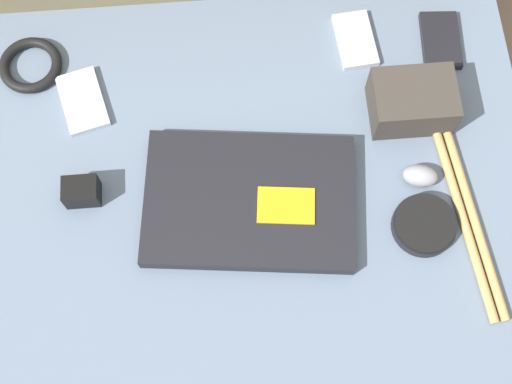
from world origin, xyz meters
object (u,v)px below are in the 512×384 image
object	(u,v)px
laptop	(249,201)
speaker_puck	(424,225)
computer_mouse	(420,176)
camera_pouch	(412,102)
phone_silver	(440,40)
charger_brick	(81,192)
phone_small	(355,40)
phone_black	(83,101)

from	to	relation	value
laptop	speaker_puck	distance (m)	0.28
laptop	computer_mouse	distance (m)	0.28
camera_pouch	phone_silver	bearing A→B (deg)	59.56
computer_mouse	charger_brick	size ratio (longest dim) A/B	1.15
phone_small	phone_black	bearing A→B (deg)	-175.31
speaker_puck	charger_brick	xyz separation A→B (m)	(-0.54, 0.09, 0.01)
computer_mouse	phone_small	xyz separation A→B (m)	(-0.07, 0.26, -0.01)
computer_mouse	speaker_puck	distance (m)	0.08
computer_mouse	camera_pouch	xyz separation A→B (m)	(0.00, 0.12, 0.02)
camera_pouch	speaker_puck	bearing A→B (deg)	-92.18
computer_mouse	phone_small	world-z (taller)	computer_mouse
phone_small	phone_silver	bearing A→B (deg)	-9.96
phone_silver	phone_small	distance (m)	0.15
speaker_puck	phone_small	size ratio (longest dim) A/B	0.89
camera_pouch	charger_brick	size ratio (longest dim) A/B	2.43
camera_pouch	phone_small	bearing A→B (deg)	117.25
laptop	phone_silver	bearing A→B (deg)	43.89
speaker_puck	computer_mouse	bearing A→B (deg)	86.22
phone_small	charger_brick	bearing A→B (deg)	-157.04
computer_mouse	charger_brick	world-z (taller)	charger_brick
computer_mouse	speaker_puck	bearing A→B (deg)	-79.19
phone_silver	phone_black	distance (m)	0.63
charger_brick	phone_silver	bearing A→B (deg)	21.03
phone_silver	phone_small	size ratio (longest dim) A/B	1.01
charger_brick	speaker_puck	bearing A→B (deg)	-10.02
phone_silver	charger_brick	world-z (taller)	charger_brick
laptop	computer_mouse	world-z (taller)	computer_mouse
computer_mouse	phone_silver	size ratio (longest dim) A/B	0.56
phone_silver	phone_small	bearing A→B (deg)	178.67
laptop	phone_silver	size ratio (longest dim) A/B	3.12
speaker_puck	camera_pouch	size ratio (longest dim) A/B	0.75
speaker_puck	phone_silver	distance (m)	0.34
phone_black	computer_mouse	bearing A→B (deg)	-33.08
computer_mouse	phone_black	world-z (taller)	computer_mouse
computer_mouse	phone_black	distance (m)	0.57
phone_silver	camera_pouch	xyz separation A→B (m)	(-0.08, -0.13, 0.03)
speaker_puck	phone_black	size ratio (longest dim) A/B	0.79
laptop	charger_brick	distance (m)	0.27
computer_mouse	camera_pouch	world-z (taller)	camera_pouch
speaker_puck	camera_pouch	bearing A→B (deg)	87.82
laptop	phone_black	size ratio (longest dim) A/B	2.79
charger_brick	camera_pouch	bearing A→B (deg)	11.40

